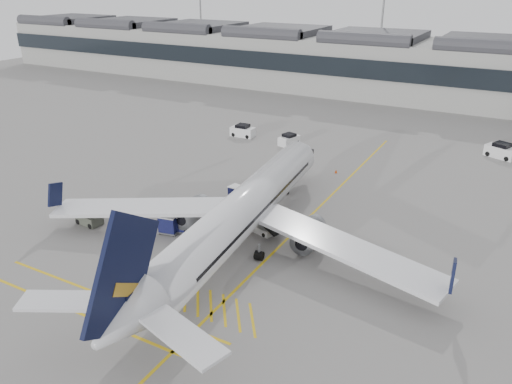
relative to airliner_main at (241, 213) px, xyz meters
The scene contains 18 objects.
ground 7.73m from the airliner_main, 161.99° to the right, with size 220.00×220.00×0.00m, color gray.
terminal 70.13m from the airliner_main, 95.48° to the left, with size 200.00×20.45×12.40m.
light_masts 84.99m from the airliner_main, 95.70° to the left, with size 113.00×0.60×25.45m.
apron_markings 9.08m from the airliner_main, 67.10° to the left, with size 0.25×60.00×0.01m, color gold.
airliner_main is the anchor object (origin of this frame).
belt_loader 4.23m from the airliner_main, 89.76° to the left, with size 4.50×2.39×1.78m.
baggage_cart_a 7.08m from the airliner_main, behind, with size 2.10×1.90×1.82m.
baggage_cart_b 7.13m from the airliner_main, behind, with size 2.15×1.95×1.86m.
baggage_cart_c 10.23m from the airliner_main, 123.40° to the left, with size 1.75×1.52×1.66m.
baggage_cart_d 7.69m from the airliner_main, 169.22° to the right, with size 2.06×1.81×1.90m.
ramp_agent_a 6.68m from the airliner_main, 130.69° to the left, with size 0.72×0.47×1.97m, color #FF630D.
ramp_agent_b 5.07m from the airliner_main, 129.42° to the left, with size 0.96×0.75×1.98m, color #FF4B0D.
pushback_tug 16.07m from the airliner_main, 166.34° to the right, with size 2.64×1.75×1.42m.
safety_cone_nose 21.72m from the airliner_main, 86.52° to the left, with size 0.34×0.34×0.47m, color #F24C0A.
safety_cone_engine 7.60m from the airliner_main, 28.10° to the left, with size 0.38×0.38×0.53m, color #F24C0A.
service_van_left 33.98m from the airliner_main, 119.92° to the left, with size 3.71×1.94×1.88m.
service_van_mid 30.43m from the airliner_main, 106.91° to the left, with size 2.44×3.57×1.67m.
service_van_right 42.48m from the airliner_main, 63.45° to the left, with size 4.44×3.40×2.04m.
Camera 1 is at (27.40, -32.66, 22.92)m, focal length 35.00 mm.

